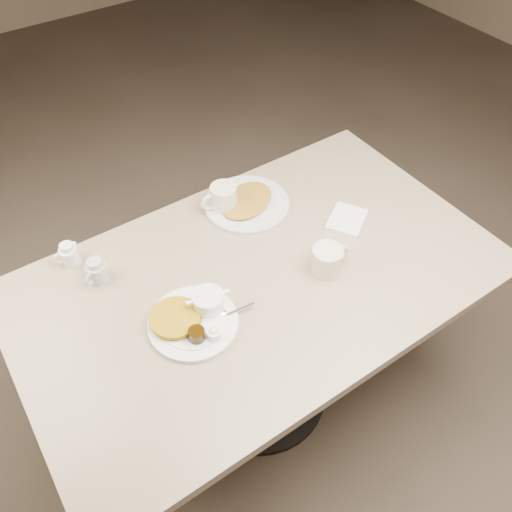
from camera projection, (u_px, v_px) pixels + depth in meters
room at (261, 85)px, 1.14m from camera, size 7.04×8.04×2.84m
diner_table at (259, 307)px, 1.75m from camera, size 1.50×0.90×0.75m
main_plate at (194, 317)px, 1.49m from camera, size 0.34×0.32×0.07m
coffee_mug_near at (328, 259)px, 1.60m from camera, size 0.14×0.10×0.09m
napkin at (347, 220)px, 1.78m from camera, size 0.18×0.17×0.02m
coffee_mug_far at (223, 199)px, 1.79m from camera, size 0.14×0.11×0.10m
creamer_left at (97, 271)px, 1.58m from camera, size 0.09×0.07×0.08m
creamer_right at (69, 255)px, 1.63m from camera, size 0.09×0.08×0.08m
hash_plate at (247, 203)px, 1.83m from camera, size 0.40×0.40×0.04m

